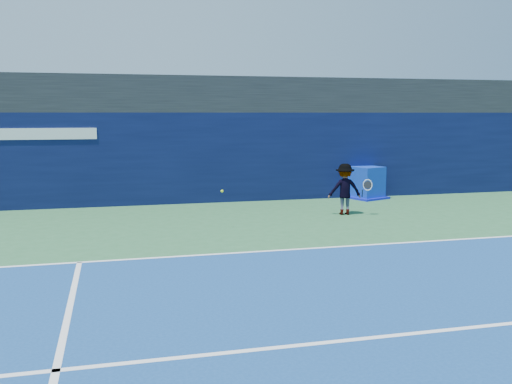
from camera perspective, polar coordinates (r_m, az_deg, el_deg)
The scene contains 8 objects.
ground at distance 10.10m, azimuth 11.76°, elevation -9.43°, with size 80.00×80.00×0.00m, color #2C6138.
baseline at distance 12.77m, azimuth 5.88°, elevation -5.61°, with size 24.00×0.10×0.01m, color white.
service_line at distance 8.45m, azimuth 17.82°, elevation -13.09°, with size 24.00×0.10×0.01m, color white.
stadium_band at distance 20.62m, azimuth -2.17°, elevation 9.61°, with size 36.00×3.00×1.20m, color black.
back_wall_assembly at distance 19.68m, azimuth -1.54°, elevation 3.57°, with size 36.00×1.03×3.00m.
equipment_cart at distance 20.41m, azimuth 11.01°, elevation 0.80°, with size 1.52×1.52×1.12m.
tennis_player at distance 17.01m, azimuth 8.87°, elevation 0.28°, with size 1.26×0.74×1.51m.
tennis_ball at distance 14.69m, azimuth -3.41°, elevation 0.09°, with size 0.07×0.07×0.07m.
Camera 1 is at (-4.27, -8.66, 2.98)m, focal length 40.00 mm.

